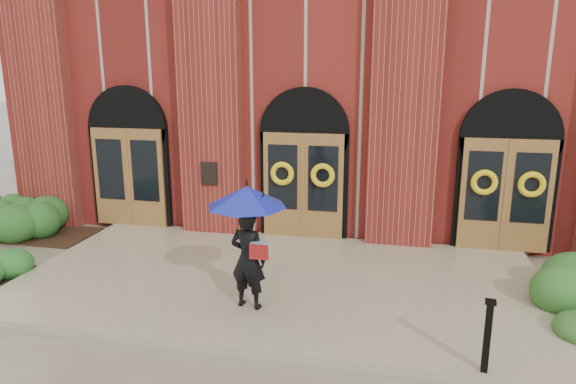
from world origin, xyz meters
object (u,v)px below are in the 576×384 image
(hedge_wall_left, at_px, (20,218))
(hedge_wall_right, at_px, (565,281))
(metal_post, at_px, (487,335))
(man_with_umbrella, at_px, (248,224))

(hedge_wall_left, distance_m, hedge_wall_right, 12.39)
(metal_post, xyz_separation_m, hedge_wall_right, (1.78, 2.85, -0.29))
(man_with_umbrella, height_order, hedge_wall_left, man_with_umbrella)
(man_with_umbrella, bearing_deg, hedge_wall_right, -153.09)
(metal_post, xyz_separation_m, hedge_wall_left, (-10.54, 4.18, -0.26))
(metal_post, relative_size, hedge_wall_left, 0.31)
(hedge_wall_left, relative_size, hedge_wall_right, 1.06)
(man_with_umbrella, relative_size, metal_post, 2.04)
(man_with_umbrella, height_order, hedge_wall_right, man_with_umbrella)
(metal_post, distance_m, hedge_wall_right, 3.37)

